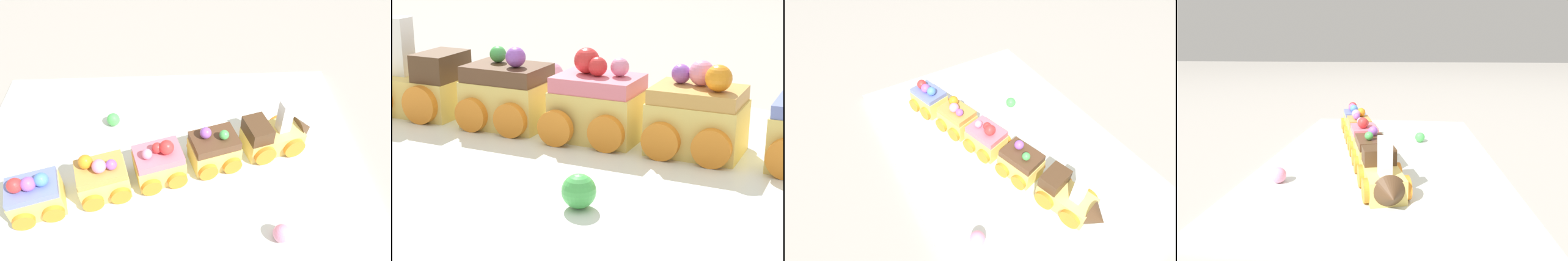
{
  "view_description": "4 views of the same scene",
  "coord_description": "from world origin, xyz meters",
  "views": [
    {
      "loc": [
        0.02,
        -0.41,
        0.48
      ],
      "look_at": [
        0.04,
        0.01,
        0.06
      ],
      "focal_mm": 35.0,
      "sensor_mm": 36.0,
      "label": 1
    },
    {
      "loc": [
        -0.35,
        0.36,
        0.18
      ],
      "look_at": [
        -0.04,
        0.0,
        0.03
      ],
      "focal_mm": 60.0,
      "sensor_mm": 36.0,
      "label": 2
    },
    {
      "loc": [
        0.34,
        -0.26,
        0.49
      ],
      "look_at": [
        -0.05,
        -0.03,
        0.03
      ],
      "focal_mm": 28.0,
      "sensor_mm": 36.0,
      "label": 3
    },
    {
      "loc": [
        0.58,
        0.05,
        0.22
      ],
      "look_at": [
        0.03,
        -0.02,
        0.07
      ],
      "focal_mm": 28.0,
      "sensor_mm": 36.0,
      "label": 4
    }
  ],
  "objects": [
    {
      "name": "gumball_green",
      "position": [
        -0.1,
        0.08,
        0.02
      ],
      "size": [
        0.02,
        0.02,
        0.02
      ],
      "primitive_type": "sphere",
      "color": "#4CBC56",
      "rests_on": "display_board"
    },
    {
      "name": "ground_plane",
      "position": [
        0.0,
        0.0,
        0.0
      ],
      "size": [
        10.0,
        10.0,
        0.0
      ],
      "primitive_type": "plane",
      "color": "gray"
    },
    {
      "name": "cake_car_strawberry",
      "position": [
        -0.01,
        -0.04,
        0.04
      ],
      "size": [
        0.08,
        0.08,
        0.08
      ],
      "rotation": [
        0.0,
        0.0,
        0.28
      ],
      "color": "#EACC66",
      "rests_on": "display_board"
    },
    {
      "name": "display_board",
      "position": [
        0.0,
        0.0,
        0.01
      ],
      "size": [
        0.62,
        0.43,
        0.01
      ],
      "primitive_type": "cube",
      "color": "silver",
      "rests_on": "ground_plane"
    },
    {
      "name": "cake_car_blueberry",
      "position": [
        -0.18,
        -0.09,
        0.04
      ],
      "size": [
        0.08,
        0.08,
        0.07
      ],
      "rotation": [
        0.0,
        0.0,
        0.28
      ],
      "color": "#EACC66",
      "rests_on": "display_board"
    },
    {
      "name": "gumball_pink",
      "position": [
        0.15,
        -0.15,
        0.02
      ],
      "size": [
        0.03,
        0.03,
        0.03
      ],
      "primitive_type": "sphere",
      "color": "pink",
      "rests_on": "display_board"
    },
    {
      "name": "cake_car_caramel",
      "position": [
        -0.1,
        -0.06,
        0.04
      ],
      "size": [
        0.08,
        0.08,
        0.07
      ],
      "rotation": [
        0.0,
        0.0,
        0.28
      ],
      "color": "#EACC66",
      "rests_on": "display_board"
    },
    {
      "name": "cake_car_chocolate",
      "position": [
        0.07,
        -0.01,
        0.04
      ],
      "size": [
        0.08,
        0.08,
        0.07
      ],
      "rotation": [
        0.0,
        0.0,
        0.28
      ],
      "color": "#EACC66",
      "rests_on": "display_board"
    },
    {
      "name": "cake_train_locomotive",
      "position": [
        0.17,
        0.02,
        0.04
      ],
      "size": [
        0.13,
        0.09,
        0.09
      ],
      "rotation": [
        0.0,
        0.0,
        0.28
      ],
      "color": "#EACC66",
      "rests_on": "display_board"
    }
  ]
}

